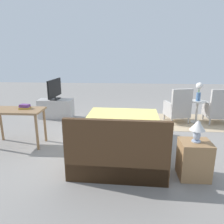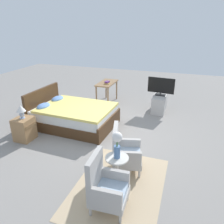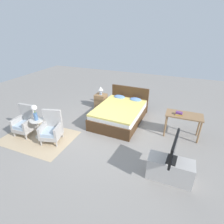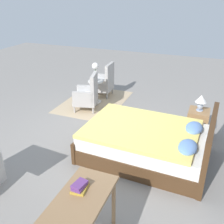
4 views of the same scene
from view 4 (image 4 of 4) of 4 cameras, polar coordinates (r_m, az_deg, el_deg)
The scene contains 11 objects.
ground_plane at distance 5.23m, azimuth -3.30°, elevation -6.51°, with size 16.00×16.00×0.00m, color gray.
floor_rug at distance 7.02m, azimuth -3.83°, elevation 2.27°, with size 2.10×1.50×0.01m.
bed at distance 4.67m, azimuth 7.85°, elevation -6.67°, with size 1.57×2.21×0.96m.
armchair_by_window_left at distance 7.30m, azimuth -1.77°, elevation 6.42°, with size 0.56×0.56×0.92m.
armchair_by_window_right at distance 6.45m, azimuth -5.33°, elevation 3.68°, with size 0.66×0.66×0.92m.
side_table at distance 6.87m, azimuth -3.54°, elevation 5.03°, with size 0.40×0.40×0.59m.
flower_vase at distance 6.71m, azimuth -3.66°, elevation 9.14°, with size 0.17×0.17×0.48m.
nightstand at distance 5.56m, azimuth 18.09°, elevation -2.35°, with size 0.44×0.41×0.57m.
table_lamp at distance 5.36m, azimuth 18.81°, elevation 2.38°, with size 0.22×0.22×0.33m.
vanity_desk at distance 3.00m, azimuth -7.09°, elevation -20.06°, with size 1.04×0.52×0.74m.
book_stack at distance 3.02m, azimuth -7.04°, elevation -15.79°, with size 0.22×0.18×0.09m.
Camera 4 is at (4.00, 1.91, 2.76)m, focal length 42.00 mm.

